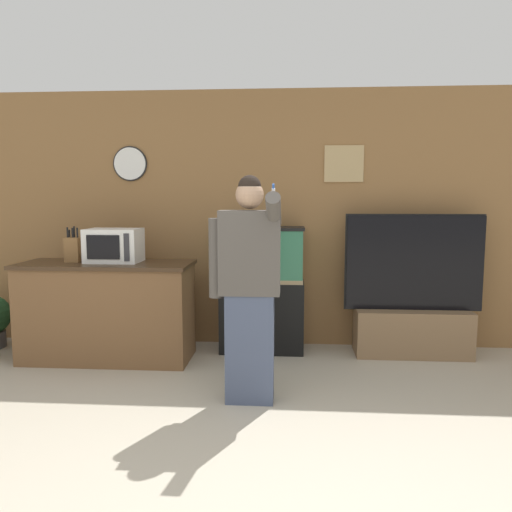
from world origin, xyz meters
The scene contains 7 objects.
wall_back_paneled centered at (0.00, 2.99, 1.30)m, with size 10.00×0.08×2.60m.
counter_island centered at (-1.28, 2.34, 0.46)m, with size 1.60×0.63×0.92m.
microwave centered at (-1.22, 2.39, 1.08)m, with size 0.49×0.34×0.31m.
knife_block centered at (-1.60, 2.37, 1.04)m, with size 0.14×0.10×0.33m.
aquarium_on_stand centered at (0.15, 2.70, 0.62)m, with size 0.82×0.35×1.24m.
tv_on_stand centered at (1.61, 2.68, 0.40)m, with size 1.31×0.40×1.37m.
person_standing centered at (0.13, 1.46, 0.88)m, with size 0.53×0.40×1.69m.
Camera 1 is at (0.43, -2.14, 1.54)m, focal length 35.00 mm.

